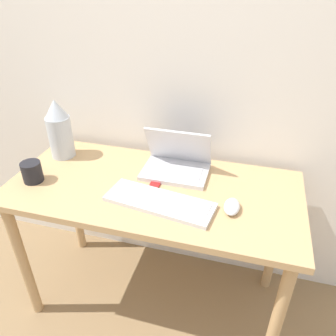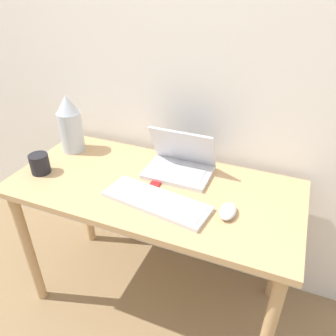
{
  "view_description": "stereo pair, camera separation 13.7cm",
  "coord_description": "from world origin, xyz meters",
  "px_view_note": "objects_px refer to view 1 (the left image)",
  "views": [
    {
      "loc": [
        0.38,
        -0.82,
        1.57
      ],
      "look_at": [
        0.07,
        0.31,
        0.85
      ],
      "focal_mm": 35.0,
      "sensor_mm": 36.0,
      "label": 1
    },
    {
      "loc": [
        0.51,
        -0.77,
        1.57
      ],
      "look_at": [
        0.07,
        0.31,
        0.85
      ],
      "focal_mm": 35.0,
      "sensor_mm": 36.0,
      "label": 2
    }
  ],
  "objects_px": {
    "vase": "(59,129)",
    "keyboard": "(159,202)",
    "laptop": "(177,163)",
    "mp3_player": "(154,186)",
    "mug": "(32,172)",
    "mouse": "(232,207)"
  },
  "relations": [
    {
      "from": "mp3_player",
      "to": "mouse",
      "type": "bearing_deg",
      "value": -11.67
    },
    {
      "from": "keyboard",
      "to": "mp3_player",
      "type": "bearing_deg",
      "value": 117.63
    },
    {
      "from": "laptop",
      "to": "mp3_player",
      "type": "distance_m",
      "value": 0.17
    },
    {
      "from": "laptop",
      "to": "keyboard",
      "type": "distance_m",
      "value": 0.26
    },
    {
      "from": "mug",
      "to": "keyboard",
      "type": "bearing_deg",
      "value": -1.05
    },
    {
      "from": "laptop",
      "to": "mp3_player",
      "type": "xyz_separation_m",
      "value": [
        -0.06,
        -0.15,
        -0.04
      ]
    },
    {
      "from": "laptop",
      "to": "keyboard",
      "type": "height_order",
      "value": "laptop"
    },
    {
      "from": "laptop",
      "to": "keyboard",
      "type": "bearing_deg",
      "value": -91.15
    },
    {
      "from": "vase",
      "to": "mug",
      "type": "height_order",
      "value": "vase"
    },
    {
      "from": "vase",
      "to": "mug",
      "type": "xyz_separation_m",
      "value": [
        -0.01,
        -0.24,
        -0.1
      ]
    },
    {
      "from": "vase",
      "to": "mouse",
      "type": "bearing_deg",
      "value": -13.84
    },
    {
      "from": "keyboard",
      "to": "mp3_player",
      "type": "xyz_separation_m",
      "value": [
        -0.06,
        0.11,
        -0.01
      ]
    },
    {
      "from": "laptop",
      "to": "vase",
      "type": "relative_size",
      "value": 1.01
    },
    {
      "from": "laptop",
      "to": "mug",
      "type": "relative_size",
      "value": 3.24
    },
    {
      "from": "keyboard",
      "to": "mp3_player",
      "type": "distance_m",
      "value": 0.12
    },
    {
      "from": "keyboard",
      "to": "vase",
      "type": "xyz_separation_m",
      "value": [
        -0.59,
        0.25,
        0.14
      ]
    },
    {
      "from": "vase",
      "to": "laptop",
      "type": "bearing_deg",
      "value": 0.64
    },
    {
      "from": "laptop",
      "to": "mouse",
      "type": "distance_m",
      "value": 0.36
    },
    {
      "from": "keyboard",
      "to": "mouse",
      "type": "xyz_separation_m",
      "value": [
        0.29,
        0.04,
        0.01
      ]
    },
    {
      "from": "vase",
      "to": "keyboard",
      "type": "bearing_deg",
      "value": -23.4
    },
    {
      "from": "mouse",
      "to": "vase",
      "type": "relative_size",
      "value": 0.37
    },
    {
      "from": "mouse",
      "to": "mp3_player",
      "type": "relative_size",
      "value": 1.98
    }
  ]
}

